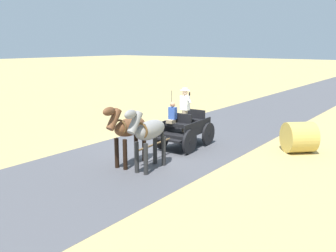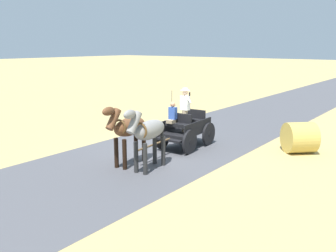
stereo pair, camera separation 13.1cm
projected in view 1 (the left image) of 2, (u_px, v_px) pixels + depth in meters
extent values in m
plane|color=tan|center=(165.00, 149.00, 14.59)|extent=(200.00, 200.00, 0.00)
cube|color=#4C4C51|center=(165.00, 149.00, 14.58)|extent=(5.82, 160.00, 0.01)
cube|color=black|center=(186.00, 131.00, 14.78)|extent=(1.33, 2.27, 0.12)
cube|color=black|center=(198.00, 126.00, 14.41)|extent=(0.19, 2.09, 0.44)
cube|color=black|center=(174.00, 123.00, 15.03)|extent=(0.19, 2.09, 0.44)
cube|color=black|center=(169.00, 140.00, 13.82)|extent=(1.09, 0.30, 0.08)
cube|color=black|center=(200.00, 130.00, 15.79)|extent=(0.73, 0.24, 0.06)
cube|color=black|center=(178.00, 125.00, 14.21)|extent=(1.04, 0.42, 0.14)
cube|color=black|center=(180.00, 119.00, 14.31)|extent=(1.02, 0.14, 0.44)
cube|color=black|center=(192.00, 120.00, 15.10)|extent=(1.04, 0.42, 0.14)
cube|color=black|center=(194.00, 114.00, 15.20)|extent=(1.02, 0.14, 0.44)
cylinder|color=black|center=(190.00, 142.00, 13.85)|extent=(0.16, 0.96, 0.96)
cylinder|color=black|center=(190.00, 142.00, 13.85)|extent=(0.13, 0.22, 0.21)
cylinder|color=black|center=(162.00, 137.00, 14.56)|extent=(0.16, 0.96, 0.96)
cylinder|color=black|center=(162.00, 137.00, 14.56)|extent=(0.13, 0.22, 0.21)
cylinder|color=black|center=(208.00, 134.00, 15.09)|extent=(0.16, 0.96, 0.96)
cylinder|color=black|center=(208.00, 134.00, 15.09)|extent=(0.13, 0.22, 0.21)
cylinder|color=black|center=(182.00, 130.00, 15.80)|extent=(0.16, 0.96, 0.96)
cylinder|color=black|center=(182.00, 130.00, 15.80)|extent=(0.13, 0.22, 0.21)
cylinder|color=brown|center=(154.00, 144.00, 13.02)|extent=(0.19, 2.00, 0.07)
cylinder|color=black|center=(172.00, 107.00, 14.22)|extent=(0.02, 0.02, 1.30)
cylinder|color=#998466|center=(185.00, 121.00, 14.32)|extent=(0.22, 0.22, 0.90)
cube|color=silver|center=(185.00, 103.00, 14.16)|extent=(0.35, 0.24, 0.56)
sphere|color=beige|center=(185.00, 93.00, 14.07)|extent=(0.22, 0.22, 0.22)
cylinder|color=beige|center=(185.00, 90.00, 14.05)|extent=(0.36, 0.36, 0.01)
cylinder|color=beige|center=(185.00, 89.00, 14.04)|extent=(0.20, 0.20, 0.10)
cylinder|color=silver|center=(188.00, 99.00, 13.99)|extent=(0.26, 0.10, 0.32)
cube|color=black|center=(190.00, 94.00, 13.90)|extent=(0.02, 0.07, 0.14)
cube|color=#998466|center=(171.00, 121.00, 14.22)|extent=(0.30, 0.34, 0.14)
cube|color=#2D4C99|center=(173.00, 113.00, 14.25)|extent=(0.31, 0.22, 0.48)
sphere|color=#9E7051|center=(173.00, 104.00, 14.17)|extent=(0.20, 0.20, 0.20)
ellipsoid|color=gray|center=(150.00, 130.00, 11.97)|extent=(0.72, 1.61, 0.64)
cylinder|color=#272726|center=(146.00, 159.00, 11.61)|extent=(0.15, 0.15, 1.05)
cylinder|color=#272726|center=(137.00, 157.00, 11.79)|extent=(0.15, 0.15, 1.05)
cylinder|color=#272726|center=(164.00, 151.00, 12.51)|extent=(0.15, 0.15, 1.05)
cylinder|color=#272726|center=(155.00, 149.00, 12.70)|extent=(0.15, 0.15, 1.05)
cylinder|color=gray|center=(135.00, 123.00, 11.18)|extent=(0.33, 0.67, 0.73)
ellipsoid|color=gray|center=(130.00, 114.00, 10.93)|extent=(0.28, 0.56, 0.28)
cube|color=#272726|center=(135.00, 121.00, 11.19)|extent=(0.11, 0.51, 0.56)
cylinder|color=#272726|center=(162.00, 134.00, 12.65)|extent=(0.11, 0.11, 0.70)
torus|color=brown|center=(141.00, 131.00, 11.49)|extent=(0.55, 0.13, 0.55)
ellipsoid|color=brown|center=(130.00, 127.00, 12.44)|extent=(0.70, 1.61, 0.64)
cylinder|color=black|center=(125.00, 155.00, 12.08)|extent=(0.15, 0.15, 1.05)
cylinder|color=black|center=(117.00, 153.00, 12.27)|extent=(0.15, 0.15, 1.05)
cylinder|color=black|center=(144.00, 147.00, 12.98)|extent=(0.15, 0.15, 1.05)
cylinder|color=black|center=(136.00, 146.00, 13.17)|extent=(0.15, 0.15, 1.05)
cylinder|color=brown|center=(114.00, 119.00, 11.66)|extent=(0.32, 0.67, 0.73)
ellipsoid|color=brown|center=(109.00, 111.00, 11.41)|extent=(0.27, 0.56, 0.28)
cube|color=black|center=(114.00, 118.00, 11.67)|extent=(0.11, 0.51, 0.56)
cylinder|color=black|center=(143.00, 131.00, 13.12)|extent=(0.11, 0.11, 0.70)
torus|color=brown|center=(120.00, 127.00, 11.97)|extent=(0.55, 0.12, 0.55)
cylinder|color=gold|center=(299.00, 137.00, 14.08)|extent=(1.63, 1.63, 1.20)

